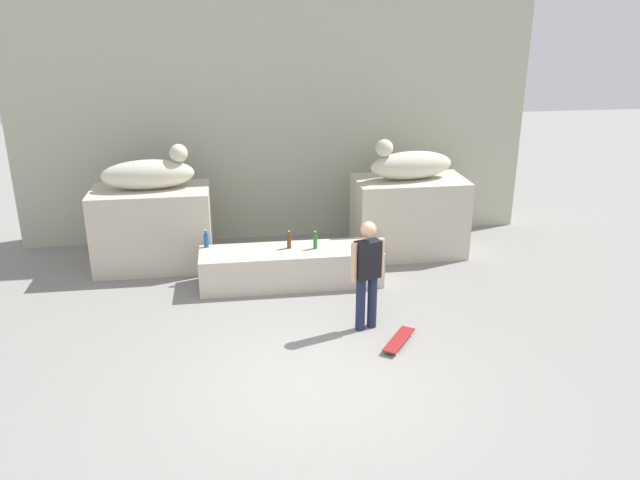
{
  "coord_description": "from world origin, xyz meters",
  "views": [
    {
      "loc": [
        -0.96,
        -7.06,
        4.55
      ],
      "look_at": [
        0.37,
        2.14,
        1.1
      ],
      "focal_mm": 36.01,
      "sensor_mm": 36.0,
      "label": 1
    }
  ],
  "objects_px": {
    "statue_reclining_right": "(410,164)",
    "bottle_blue": "(206,240)",
    "statue_reclining_left": "(150,173)",
    "skater": "(367,271)",
    "bottle_brown": "(289,241)",
    "bottle_green": "(315,241)",
    "skateboard": "(399,340)"
  },
  "relations": [
    {
      "from": "statue_reclining_right",
      "to": "bottle_blue",
      "type": "height_order",
      "value": "statue_reclining_right"
    },
    {
      "from": "statue_reclining_left",
      "to": "skater",
      "type": "xyz_separation_m",
      "value": [
        3.27,
        -2.92,
        -0.82
      ]
    },
    {
      "from": "statue_reclining_right",
      "to": "bottle_brown",
      "type": "xyz_separation_m",
      "value": [
        -2.36,
        -1.06,
        -1.0
      ]
    },
    {
      "from": "bottle_blue",
      "to": "bottle_brown",
      "type": "bearing_deg",
      "value": -10.46
    },
    {
      "from": "statue_reclining_left",
      "to": "bottle_green",
      "type": "xyz_separation_m",
      "value": [
        2.76,
        -1.15,
        -1.0
      ]
    },
    {
      "from": "statue_reclining_right",
      "to": "bottle_brown",
      "type": "height_order",
      "value": "statue_reclining_right"
    },
    {
      "from": "statue_reclining_left",
      "to": "skateboard",
      "type": "bearing_deg",
      "value": -47.08
    },
    {
      "from": "statue_reclining_left",
      "to": "skateboard",
      "type": "xyz_separation_m",
      "value": [
        3.64,
        -3.46,
        -1.68
      ]
    },
    {
      "from": "bottle_brown",
      "to": "bottle_blue",
      "type": "xyz_separation_m",
      "value": [
        -1.4,
        0.26,
        -0.0
      ]
    },
    {
      "from": "statue_reclining_left",
      "to": "skateboard",
      "type": "relative_size",
      "value": 2.12
    },
    {
      "from": "bottle_brown",
      "to": "bottle_blue",
      "type": "distance_m",
      "value": 1.42
    },
    {
      "from": "statue_reclining_right",
      "to": "bottle_green",
      "type": "relative_size",
      "value": 5.38
    },
    {
      "from": "statue_reclining_right",
      "to": "bottle_brown",
      "type": "bearing_deg",
      "value": 15.64
    },
    {
      "from": "skateboard",
      "to": "bottle_green",
      "type": "xyz_separation_m",
      "value": [
        -0.87,
        2.32,
        0.68
      ]
    },
    {
      "from": "statue_reclining_right",
      "to": "bottle_blue",
      "type": "distance_m",
      "value": 3.97
    },
    {
      "from": "skateboard",
      "to": "bottle_brown",
      "type": "height_order",
      "value": "bottle_brown"
    },
    {
      "from": "skateboard",
      "to": "bottle_blue",
      "type": "distance_m",
      "value": 3.86
    },
    {
      "from": "statue_reclining_left",
      "to": "statue_reclining_right",
      "type": "relative_size",
      "value": 0.98
    },
    {
      "from": "bottle_green",
      "to": "skateboard",
      "type": "bearing_deg",
      "value": -69.32
    },
    {
      "from": "statue_reclining_left",
      "to": "bottle_green",
      "type": "bearing_deg",
      "value": -26.03
    },
    {
      "from": "statue_reclining_right",
      "to": "statue_reclining_left",
      "type": "bearing_deg",
      "value": -8.59
    },
    {
      "from": "skateboard",
      "to": "bottle_green",
      "type": "bearing_deg",
      "value": -123.92
    },
    {
      "from": "statue_reclining_left",
      "to": "bottle_blue",
      "type": "height_order",
      "value": "statue_reclining_left"
    },
    {
      "from": "statue_reclining_left",
      "to": "statue_reclining_right",
      "type": "bearing_deg",
      "value": -3.57
    },
    {
      "from": "skateboard",
      "to": "bottle_green",
      "type": "distance_m",
      "value": 2.57
    },
    {
      "from": "statue_reclining_left",
      "to": "bottle_brown",
      "type": "xyz_separation_m",
      "value": [
        2.32,
        -1.06,
        -1.0
      ]
    },
    {
      "from": "bottle_blue",
      "to": "bottle_green",
      "type": "distance_m",
      "value": 1.87
    },
    {
      "from": "skater",
      "to": "bottle_brown",
      "type": "height_order",
      "value": "skater"
    },
    {
      "from": "skateboard",
      "to": "bottle_brown",
      "type": "distance_m",
      "value": 2.82
    },
    {
      "from": "statue_reclining_right",
      "to": "bottle_green",
      "type": "height_order",
      "value": "statue_reclining_right"
    },
    {
      "from": "bottle_blue",
      "to": "skateboard",
      "type": "bearing_deg",
      "value": -44.43
    },
    {
      "from": "bottle_brown",
      "to": "bottle_green",
      "type": "height_order",
      "value": "same"
    }
  ]
}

